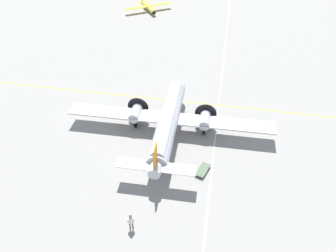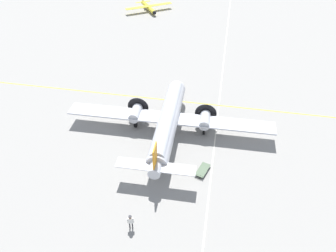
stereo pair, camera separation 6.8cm
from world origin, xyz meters
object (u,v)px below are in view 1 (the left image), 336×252
object	(u,v)px
airliner_main	(169,119)
suitcase_near_door	(176,168)
baggage_cart	(203,170)
light_aircraft_distant	(148,7)
crew_foreground	(131,221)

from	to	relation	value
airliner_main	suitcase_near_door	xyz separation A→B (m)	(2.00, -6.19, -2.22)
baggage_cart	light_aircraft_distant	size ratio (longest dim) A/B	0.25
baggage_cart	light_aircraft_distant	xyz separation A→B (m)	(-17.95, 49.70, 0.60)
crew_foreground	suitcase_near_door	world-z (taller)	crew_foreground
crew_foreground	suitcase_near_door	xyz separation A→B (m)	(3.00, 8.54, -0.94)
light_aircraft_distant	suitcase_near_door	bearing A→B (deg)	-17.21
crew_foreground	light_aircraft_distant	bearing A→B (deg)	85.71
suitcase_near_door	baggage_cart	size ratio (longest dim) A/B	0.21
crew_foreground	light_aircraft_distant	xyz separation A→B (m)	(-11.83, 58.44, -0.31)
suitcase_near_door	light_aircraft_distant	size ratio (longest dim) A/B	0.05
crew_foreground	light_aircraft_distant	world-z (taller)	light_aircraft_distant
crew_foreground	baggage_cart	world-z (taller)	crew_foreground
airliner_main	suitcase_near_door	world-z (taller)	airliner_main
crew_foreground	baggage_cart	bearing A→B (deg)	39.28
airliner_main	light_aircraft_distant	bearing A→B (deg)	15.15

